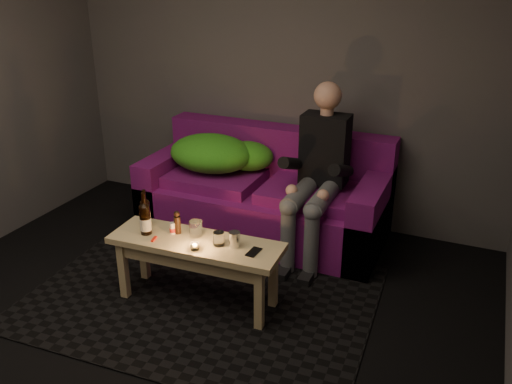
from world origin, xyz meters
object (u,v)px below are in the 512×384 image
Objects in this scene: beer_bottle_b at (145,219)px; beer_bottle_a at (145,213)px; sofa at (266,198)px; steel_cup at (234,239)px; coffee_table at (196,252)px; person at (318,170)px.

beer_bottle_a is at bearing 123.65° from beer_bottle_b.
steel_cup is (0.26, -1.16, 0.22)m from sofa.
coffee_table is at bearing -90.80° from sofa.
sofa reaches higher than coffee_table.
coffee_table is at bearing 7.50° from beer_bottle_b.
sofa is at bearing 68.74° from beer_bottle_a.
person is 1.14× the size of coffee_table.
beer_bottle_a is at bearing 172.72° from coffee_table.
beer_bottle_b is (0.07, -0.10, 0.01)m from beer_bottle_a.
coffee_table is 0.41m from beer_bottle_b.
beer_bottle_b is (-0.36, -0.05, 0.20)m from coffee_table.
beer_bottle_b is 2.95× the size of steel_cup.
steel_cup is at bearing -2.02° from beer_bottle_a.
sofa is 1.71× the size of coffee_table.
person is at bearing -18.33° from sofa.
sofa is 1.20m from steel_cup.
sofa is at bearing 161.67° from person.
person is at bearing 50.70° from beer_bottle_b.
steel_cup is at bearing -103.82° from person.
person is at bearing 76.18° from steel_cup.
beer_bottle_a is (-0.94, -0.97, -0.12)m from person.
beer_bottle_a is (-0.42, 0.05, 0.19)m from coffee_table.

